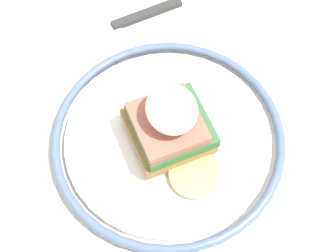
% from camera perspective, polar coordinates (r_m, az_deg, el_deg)
% --- Properties ---
extents(dining_table, '(0.95, 0.89, 0.77)m').
position_cam_1_polar(dining_table, '(0.62, -0.14, -8.00)').
color(dining_table, beige).
rests_on(dining_table, ground_plane).
extents(plate, '(0.26, 0.26, 0.02)m').
position_cam_1_polar(plate, '(0.51, -0.00, -1.43)').
color(plate, white).
rests_on(plate, dining_table).
extents(sandwich, '(0.12, 0.08, 0.08)m').
position_cam_1_polar(sandwich, '(0.48, 0.28, 0.27)').
color(sandwich, '#9E703D').
rests_on(sandwich, plate).
extents(knife, '(0.03, 0.19, 0.01)m').
position_cam_1_polar(knife, '(0.61, -5.26, 12.50)').
color(knife, '#2D2D2D').
rests_on(knife, dining_table).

